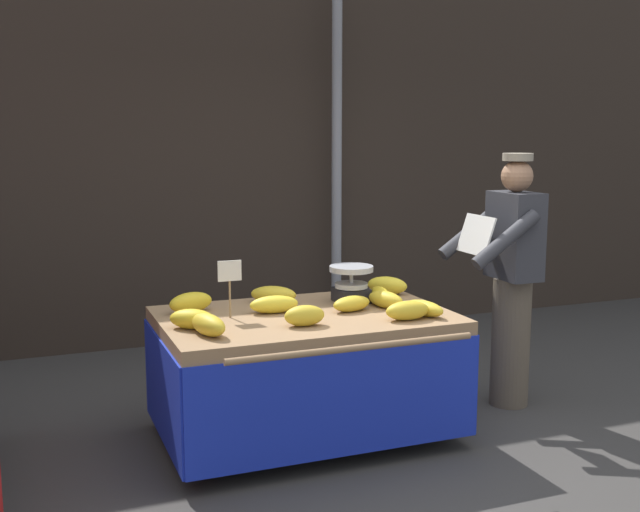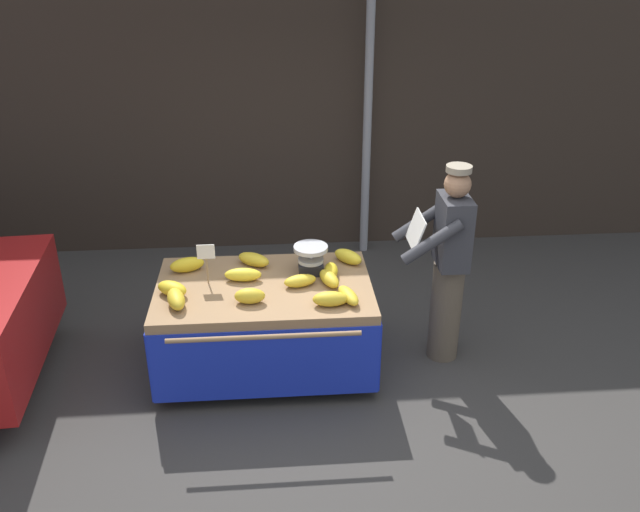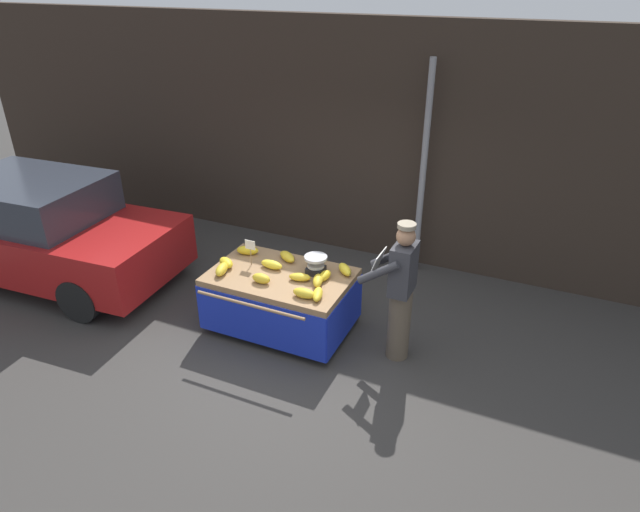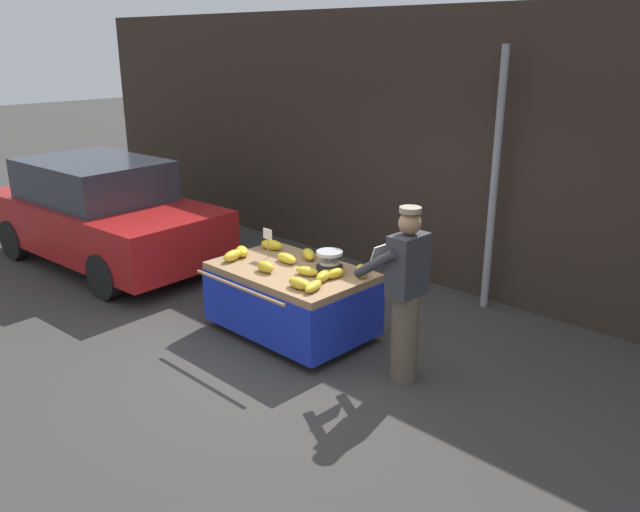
# 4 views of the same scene
# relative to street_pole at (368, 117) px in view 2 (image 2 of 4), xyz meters

# --- Properties ---
(ground_plane) EXTENTS (60.00, 60.00, 0.00)m
(ground_plane) POSITION_rel_street_pole_xyz_m (-0.67, -2.68, -1.54)
(ground_plane) COLOR #383533
(back_wall) EXTENTS (16.00, 0.24, 3.53)m
(back_wall) POSITION_rel_street_pole_xyz_m (-0.67, 0.34, 0.22)
(back_wall) COLOR #332821
(back_wall) RESTS_ON ground
(street_pole) EXTENTS (0.09, 0.09, 3.09)m
(street_pole) POSITION_rel_street_pole_xyz_m (0.00, 0.00, 0.00)
(street_pole) COLOR gray
(street_pole) RESTS_ON ground
(banana_cart) EXTENTS (1.74, 1.31, 0.78)m
(banana_cart) POSITION_rel_street_pole_xyz_m (-1.12, -2.21, -0.97)
(banana_cart) COLOR #93704C
(banana_cart) RESTS_ON ground
(weighing_scale) EXTENTS (0.28, 0.28, 0.23)m
(weighing_scale) POSITION_rel_street_pole_xyz_m (-0.73, -2.01, -0.65)
(weighing_scale) COLOR black
(weighing_scale) RESTS_ON banana_cart
(price_sign) EXTENTS (0.14, 0.01, 0.34)m
(price_sign) POSITION_rel_street_pole_xyz_m (-1.57, -2.14, -0.52)
(price_sign) COLOR #997A51
(price_sign) RESTS_ON banana_cart
(banana_bunch_0) EXTENTS (0.28, 0.19, 0.09)m
(banana_bunch_0) POSITION_rel_street_pole_xyz_m (-0.84, -2.24, -0.72)
(banana_bunch_0) COLOR gold
(banana_bunch_0) RESTS_ON banana_cart
(banana_bunch_1) EXTENTS (0.28, 0.27, 0.12)m
(banana_bunch_1) POSITION_rel_street_pole_xyz_m (-0.41, -1.87, -0.71)
(banana_bunch_1) COLOR yellow
(banana_bunch_1) RESTS_ON banana_cart
(banana_bunch_2) EXTENTS (0.29, 0.26, 0.11)m
(banana_bunch_2) POSITION_rel_street_pole_xyz_m (-1.83, -2.31, -0.71)
(banana_bunch_2) COLOR gold
(banana_bunch_2) RESTS_ON banana_cart
(banana_bunch_3) EXTENTS (0.20, 0.29, 0.10)m
(banana_bunch_3) POSITION_rel_street_pole_xyz_m (-0.60, -2.24, -0.71)
(banana_bunch_3) COLOR gold
(banana_bunch_3) RESTS_ON banana_cart
(banana_bunch_4) EXTENTS (0.30, 0.14, 0.11)m
(banana_bunch_4) POSITION_rel_street_pole_xyz_m (-1.29, -2.12, -0.71)
(banana_bunch_4) COLOR yellow
(banana_bunch_4) RESTS_ON banana_cart
(banana_bunch_5) EXTENTS (0.13, 0.24, 0.10)m
(banana_bunch_5) POSITION_rel_street_pole_xyz_m (-0.58, -2.10, -0.71)
(banana_bunch_5) COLOR gold
(banana_bunch_5) RESTS_ON banana_cart
(banana_bunch_6) EXTENTS (0.24, 0.14, 0.12)m
(banana_bunch_6) POSITION_rel_street_pole_xyz_m (-1.23, -2.48, -0.71)
(banana_bunch_6) COLOR gold
(banana_bunch_6) RESTS_ON banana_cart
(banana_bunch_7) EXTENTS (0.27, 0.13, 0.11)m
(banana_bunch_7) POSITION_rel_street_pole_xyz_m (-0.62, -2.57, -0.71)
(banana_bunch_7) COLOR gold
(banana_bunch_7) RESTS_ON banana_cart
(banana_bunch_8) EXTENTS (0.30, 0.20, 0.12)m
(banana_bunch_8) POSITION_rel_street_pole_xyz_m (-1.75, -1.92, -0.70)
(banana_bunch_8) COLOR gold
(banana_bunch_8) RESTS_ON banana_cart
(banana_bunch_9) EXTENTS (0.20, 0.31, 0.12)m
(banana_bunch_9) POSITION_rel_street_pole_xyz_m (-1.78, -2.48, -0.71)
(banana_bunch_9) COLOR gold
(banana_bunch_9) RESTS_ON banana_cart
(banana_bunch_10) EXTENTS (0.19, 0.31, 0.09)m
(banana_bunch_10) POSITION_rel_street_pole_xyz_m (-0.48, -2.51, -0.72)
(banana_bunch_10) COLOR gold
(banana_bunch_10) RESTS_ON banana_cart
(banana_bunch_11) EXTENTS (0.32, 0.27, 0.11)m
(banana_bunch_11) POSITION_rel_street_pole_xyz_m (-1.21, -1.85, -0.71)
(banana_bunch_11) COLOR gold
(banana_bunch_11) RESTS_ON banana_cart
(vendor_person) EXTENTS (0.58, 0.52, 1.71)m
(vendor_person) POSITION_rel_street_pole_xyz_m (0.37, -2.15, -0.67)
(vendor_person) COLOR brown
(vendor_person) RESTS_ON ground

